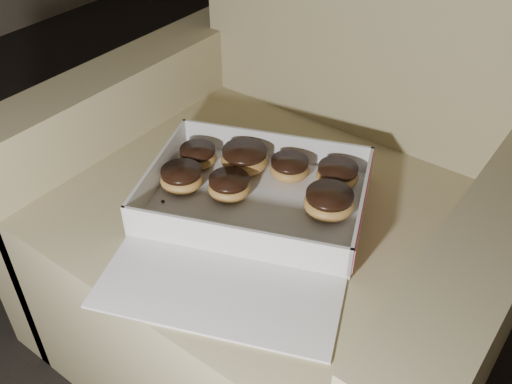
{
  "coord_description": "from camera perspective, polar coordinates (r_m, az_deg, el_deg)",
  "views": [
    {
      "loc": [
        0.52,
        -0.61,
        1.11
      ],
      "look_at": [
        0.04,
        0.05,
        0.46
      ],
      "focal_mm": 40.0,
      "sensor_mm": 36.0,
      "label": 1
    }
  ],
  "objects": [
    {
      "name": "donut_f",
      "position": [
        1.06,
        -2.69,
        0.6
      ],
      "size": [
        0.08,
        0.08,
        0.04
      ],
      "color": "#BB8741",
      "rests_on": "bakery_box"
    },
    {
      "name": "crumb_c",
      "position": [
        0.95,
        4.83,
        -6.4
      ],
      "size": [
        0.01,
        0.01,
        0.0
      ],
      "primitive_type": "ellipsoid",
      "color": "black",
      "rests_on": "bakery_box"
    },
    {
      "name": "donut_c",
      "position": [
        1.14,
        -5.82,
        3.64
      ],
      "size": [
        0.08,
        0.08,
        0.04
      ],
      "color": "#BB8741",
      "rests_on": "bakery_box"
    },
    {
      "name": "armchair",
      "position": [
        1.21,
        2.82,
        -3.48
      ],
      "size": [
        0.93,
        0.78,
        0.97
      ],
      "color": "#9C8F63",
      "rests_on": "floor"
    },
    {
      "name": "donut_d",
      "position": [
        1.09,
        8.15,
        1.74
      ],
      "size": [
        0.08,
        0.08,
        0.04
      ],
      "color": "#BB8741",
      "rests_on": "bakery_box"
    },
    {
      "name": "crumb_a",
      "position": [
        0.96,
        -2.03,
        -5.53
      ],
      "size": [
        0.01,
        0.01,
        0.0
      ],
      "primitive_type": "ellipsoid",
      "color": "black",
      "rests_on": "bakery_box"
    },
    {
      "name": "donut_a",
      "position": [
        1.08,
        -7.43,
        1.41
      ],
      "size": [
        0.08,
        0.08,
        0.04
      ],
      "color": "#BB8741",
      "rests_on": "bakery_box"
    },
    {
      "name": "floor",
      "position": [
        1.37,
        -2.47,
        -15.62
      ],
      "size": [
        4.5,
        4.5,
        0.0
      ],
      "primitive_type": "plane",
      "color": "black",
      "rests_on": "ground"
    },
    {
      "name": "crumb_b",
      "position": [
        0.95,
        3.07,
        -6.24
      ],
      "size": [
        0.01,
        0.01,
        0.0
      ],
      "primitive_type": "ellipsoid",
      "color": "black",
      "rests_on": "bakery_box"
    },
    {
      "name": "donut_g",
      "position": [
        1.12,
        -1.13,
        3.37
      ],
      "size": [
        0.09,
        0.09,
        0.05
      ],
      "color": "#BB8741",
      "rests_on": "bakery_box"
    },
    {
      "name": "donut_b",
      "position": [
        1.02,
        7.31,
        -1.02
      ],
      "size": [
        0.09,
        0.09,
        0.05
      ],
      "color": "#BB8741",
      "rests_on": "bakery_box"
    },
    {
      "name": "bakery_box",
      "position": [
        1.02,
        -0.44,
        -2.06
      ],
      "size": [
        0.53,
        0.57,
        0.07
      ],
      "rotation": [
        0.0,
        0.0,
        0.37
      ],
      "color": "silver",
      "rests_on": "armchair"
    },
    {
      "name": "donut_e",
      "position": [
        1.1,
        3.39,
        2.45
      ],
      "size": [
        0.08,
        0.08,
        0.04
      ],
      "color": "#BB8741",
      "rests_on": "bakery_box"
    },
    {
      "name": "crumb_e",
      "position": [
        1.07,
        -9.3,
        -0.93
      ],
      "size": [
        0.01,
        0.01,
        0.0
      ],
      "primitive_type": "ellipsoid",
      "color": "black",
      "rests_on": "bakery_box"
    },
    {
      "name": "crumb_d",
      "position": [
        0.97,
        0.93,
        -4.97
      ],
      "size": [
        0.01,
        0.01,
        0.0
      ],
      "primitive_type": "ellipsoid",
      "color": "black",
      "rests_on": "bakery_box"
    }
  ]
}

